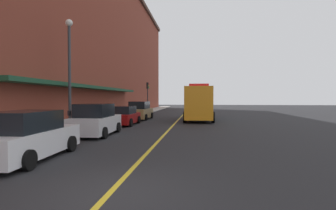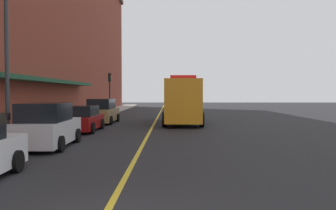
# 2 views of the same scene
# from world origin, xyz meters

# --- Properties ---
(ground_plane) EXTENTS (112.00, 112.00, 0.00)m
(ground_plane) POSITION_xyz_m (0.00, 25.00, 0.00)
(ground_plane) COLOR #232326
(sidewalk_left) EXTENTS (2.40, 70.00, 0.15)m
(sidewalk_left) POSITION_xyz_m (-6.20, 25.00, 0.07)
(sidewalk_left) COLOR #ADA8A0
(sidewalk_left) RESTS_ON ground
(lane_center_stripe) EXTENTS (0.16, 70.00, 0.01)m
(lane_center_stripe) POSITION_xyz_m (0.00, 25.00, 0.00)
(lane_center_stripe) COLOR gold
(lane_center_stripe) RESTS_ON ground
(parked_car_1) EXTENTS (2.22, 4.42, 1.87)m
(parked_car_1) POSITION_xyz_m (-4.02, 9.10, 0.87)
(parked_car_1) COLOR silver
(parked_car_1) RESTS_ON ground
(parked_car_2) EXTENTS (1.97, 4.33, 1.55)m
(parked_car_2) POSITION_xyz_m (-4.01, 15.14, 0.73)
(parked_car_2) COLOR maroon
(parked_car_2) RESTS_ON ground
(parked_car_3) EXTENTS (2.13, 4.83, 1.86)m
(parked_car_3) POSITION_xyz_m (-3.98, 20.87, 0.86)
(parked_car_3) COLOR #A5844C
(parked_car_3) RESTS_ON ground
(utility_truck) EXTENTS (2.94, 8.84, 3.47)m
(utility_truck) POSITION_xyz_m (2.14, 20.83, 1.66)
(utility_truck) COLOR orange
(utility_truck) RESTS_ON ground
(parking_meter_0) EXTENTS (0.14, 0.18, 1.33)m
(parking_meter_0) POSITION_xyz_m (-5.35, 8.50, 1.06)
(parking_meter_0) COLOR #4C4C51
(parking_meter_0) RESTS_ON sidewalk_left
(street_lamp_left) EXTENTS (0.44, 0.44, 6.94)m
(street_lamp_left) POSITION_xyz_m (-5.95, 9.74, 4.40)
(street_lamp_left) COLOR #33383D
(street_lamp_left) RESTS_ON sidewalk_left
(traffic_light_near) EXTENTS (0.38, 0.36, 4.30)m
(traffic_light_near) POSITION_xyz_m (-5.29, 31.69, 3.16)
(traffic_light_near) COLOR #232326
(traffic_light_near) RESTS_ON sidewalk_left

